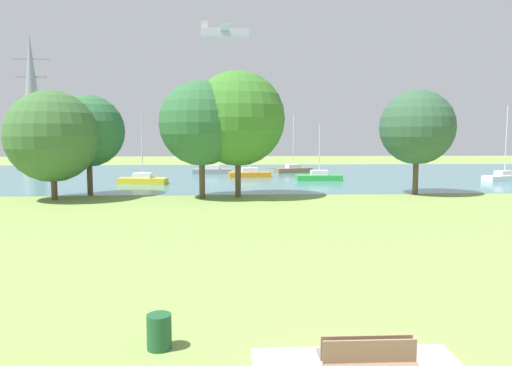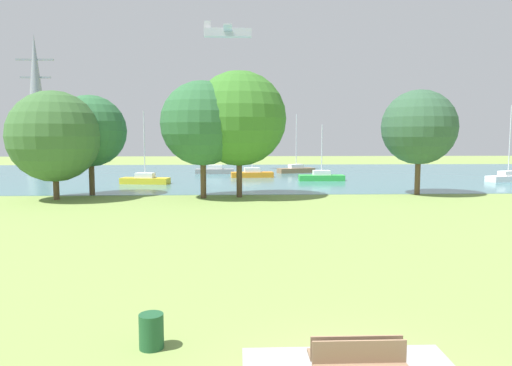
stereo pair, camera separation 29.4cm
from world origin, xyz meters
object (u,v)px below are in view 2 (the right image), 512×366
object	(u,v)px
litter_bin	(151,331)
sailboat_orange	(252,173)
tree_west_near	(419,127)
tree_mid_shore	(203,123)
sailboat_brown	(296,169)
bench_facing_water	(354,358)
tree_east_near	(54,136)
light_aircraft	(227,32)
sailboat_gray	(215,170)
electricity_pylon	(36,99)
tree_west_far	(239,119)
sailboat_yellow	(145,179)
tree_east_far	(90,131)
sailboat_green	(321,177)
sailboat_white	(508,177)

from	to	relation	value
litter_bin	sailboat_orange	size ratio (longest dim) A/B	0.11
tree_west_near	tree_mid_shore	bearing A→B (deg)	-174.79
sailboat_orange	sailboat_brown	distance (m)	8.68
bench_facing_water	tree_east_near	distance (m)	32.00
sailboat_orange	light_aircraft	bearing A→B (deg)	104.94
sailboat_gray	sailboat_brown	xyz separation A→B (m)	(10.39, 1.06, 0.00)
sailboat_brown	light_aircraft	distance (m)	20.67
sailboat_gray	tree_west_near	size ratio (longest dim) A/B	0.84
tree_mid_shore	tree_east_near	bearing A→B (deg)	-177.51
bench_facing_water	sailboat_orange	xyz separation A→B (m)	(-0.61, 45.93, -0.00)
sailboat_gray	tree_west_near	distance (m)	28.44
bench_facing_water	tree_mid_shore	bearing A→B (deg)	100.02
litter_bin	electricity_pylon	size ratio (longest dim) A/B	0.04
bench_facing_water	tree_west_far	bearing A→B (deg)	94.34
sailboat_orange	electricity_pylon	distance (m)	48.60
tree_mid_shore	litter_bin	bearing A→B (deg)	-88.56
sailboat_gray	sailboat_orange	bearing A→B (deg)	-49.66
tree_mid_shore	tree_west_near	bearing A→B (deg)	5.21
sailboat_yellow	sailboat_orange	xyz separation A→B (m)	(10.89, 6.98, 0.00)
tree_east_near	tree_east_far	xyz separation A→B (m)	(1.88, 2.61, 0.42)
sailboat_orange	sailboat_yellow	bearing A→B (deg)	-147.34
litter_bin	sailboat_brown	distance (m)	51.60
tree_mid_shore	tree_west_near	size ratio (longest dim) A/B	1.06
sailboat_green	tree_east_far	world-z (taller)	tree_east_far
sailboat_gray	tree_mid_shore	world-z (taller)	tree_mid_shore
tree_east_far	litter_bin	bearing A→B (deg)	-70.99
sailboat_brown	tree_west_near	xyz separation A→B (m)	(7.17, -22.86, 5.01)
tree_east_far	tree_west_near	distance (m)	26.47
litter_bin	electricity_pylon	xyz separation A→B (m)	(-32.76, 74.70, 10.70)
sailboat_yellow	sailboat_green	bearing A→B (deg)	8.18
bench_facing_water	sailboat_yellow	bearing A→B (deg)	106.46
litter_bin	sailboat_orange	world-z (taller)	sailboat_orange
bench_facing_water	light_aircraft	world-z (taller)	light_aircraft
light_aircraft	electricity_pylon	bearing A→B (deg)	150.05
tree_east_far	light_aircraft	distance (m)	31.92
tree_east_far	tree_west_near	xyz separation A→B (m)	(26.46, -0.55, 0.31)
sailboat_yellow	tree_mid_shore	bearing A→B (deg)	-59.25
tree_east_far	tree_mid_shore	distance (m)	9.39
sailboat_white	bench_facing_water	bearing A→B (deg)	-123.06
sailboat_yellow	light_aircraft	world-z (taller)	light_aircraft
sailboat_orange	sailboat_green	distance (m)	8.47
sailboat_gray	tree_east_far	size ratio (longest dim) A/B	0.88
bench_facing_water	tree_mid_shore	distance (m)	28.81
sailboat_yellow	sailboat_green	xyz separation A→B (m)	(18.15, 2.61, -0.01)
electricity_pylon	light_aircraft	size ratio (longest dim) A/B	2.64
bench_facing_water	sailboat_brown	bearing A→B (deg)	84.29
sailboat_gray	sailboat_white	size ratio (longest dim) A/B	0.90
sailboat_orange	light_aircraft	world-z (taller)	light_aircraft
tree_east_far	tree_west_near	bearing A→B (deg)	-1.19
tree_mid_shore	electricity_pylon	world-z (taller)	electricity_pylon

